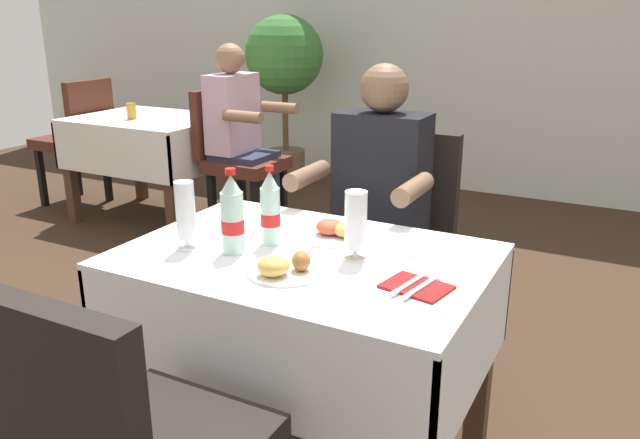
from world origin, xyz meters
name	(u,v)px	position (x,y,z in m)	size (l,w,h in m)	color
back_wall	(546,24)	(0.00, 3.62, 1.35)	(11.00, 0.12, 2.71)	silver
main_dining_table	(305,306)	(-0.06, -0.05, 0.56)	(1.10, 0.77, 0.74)	white
chair_far_diner_seat	(395,235)	(-0.06, 0.73, 0.55)	(0.44, 0.50, 0.97)	black
seated_diner_far	(375,204)	(-0.11, 0.62, 0.71)	(0.50, 0.46, 1.26)	#282D42
plate_near_camera	(284,267)	(-0.03, -0.23, 0.77)	(0.22, 0.23, 0.07)	white
plate_far_diner	(333,231)	(-0.05, 0.12, 0.76)	(0.24, 0.24, 0.06)	white
beer_glass_left	(186,213)	(-0.41, -0.18, 0.86)	(0.07, 0.07, 0.22)	white
beer_glass_middle	(356,225)	(0.09, -0.02, 0.85)	(0.07, 0.07, 0.21)	white
cola_bottle_primary	(232,217)	(-0.26, -0.14, 0.86)	(0.07, 0.07, 0.26)	silver
cola_bottle_secondary	(270,210)	(-0.20, -0.02, 0.85)	(0.06, 0.06, 0.25)	silver
napkin_cutlery_set	(417,286)	(0.33, -0.14, 0.75)	(0.19, 0.20, 0.01)	maroon
background_dining_table	(151,143)	(-2.31, 1.74, 0.56)	(1.04, 0.80, 0.74)	white
background_chair_left	(78,135)	(-3.04, 1.74, 0.55)	(0.50, 0.44, 0.97)	#4C2319
background_chair_right	(235,154)	(-1.59, 1.74, 0.55)	(0.50, 0.44, 0.97)	#4C2319
background_patron	(240,131)	(-1.54, 1.74, 0.71)	(0.46, 0.50, 1.26)	#282D42
background_table_tumbler	(131,111)	(-2.36, 1.63, 0.80)	(0.06, 0.06, 0.11)	#C68928
potted_plant_corner	(284,68)	(-1.96, 3.01, 1.00)	(0.65, 0.65, 1.43)	brown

